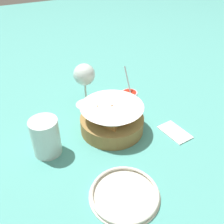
# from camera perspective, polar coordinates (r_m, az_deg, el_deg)

# --- Properties ---
(ground_plane) EXTENTS (4.00, 4.00, 0.00)m
(ground_plane) POSITION_cam_1_polar(r_m,az_deg,el_deg) (0.83, -1.25, -3.70)
(ground_plane) COLOR teal
(food_basket) EXTENTS (0.20, 0.20, 0.10)m
(food_basket) POSITION_cam_1_polar(r_m,az_deg,el_deg) (0.79, -0.07, -1.64)
(food_basket) COLOR olive
(food_basket) RESTS_ON ground_plane
(sauce_cup) EXTENTS (0.07, 0.06, 0.13)m
(sauce_cup) POSITION_cam_1_polar(r_m,az_deg,el_deg) (0.96, 3.99, 3.80)
(sauce_cup) COLOR #B7B7BC
(sauce_cup) RESTS_ON ground_plane
(wine_glass) EXTENTS (0.08, 0.08, 0.16)m
(wine_glass) POSITION_cam_1_polar(r_m,az_deg,el_deg) (0.88, -6.27, 8.15)
(wine_glass) COLOR silver
(wine_glass) RESTS_ON ground_plane
(beer_mug) EXTENTS (0.12, 0.08, 0.11)m
(beer_mug) POSITION_cam_1_polar(r_m,az_deg,el_deg) (0.73, -14.90, -5.68)
(beer_mug) COLOR silver
(beer_mug) RESTS_ON ground_plane
(side_plate) EXTENTS (0.17, 0.17, 0.01)m
(side_plate) POSITION_cam_1_polar(r_m,az_deg,el_deg) (0.64, 2.88, -18.21)
(side_plate) COLOR silver
(side_plate) RESTS_ON ground_plane
(napkin) EXTENTS (0.11, 0.07, 0.01)m
(napkin) POSITION_cam_1_polar(r_m,az_deg,el_deg) (0.83, 14.18, -4.39)
(napkin) COLOR white
(napkin) RESTS_ON ground_plane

